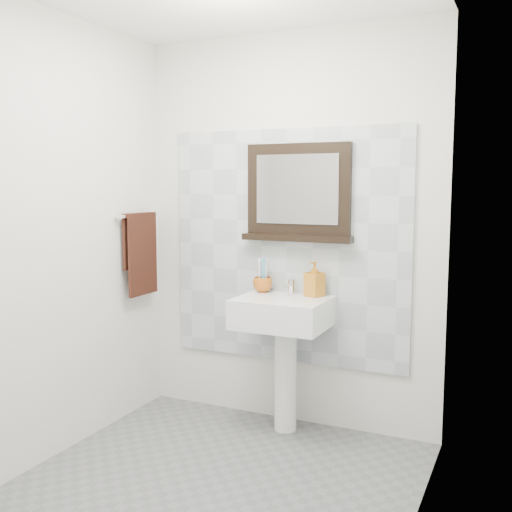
{
  "coord_description": "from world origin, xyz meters",
  "views": [
    {
      "loc": [
        1.43,
        -2.47,
        1.54
      ],
      "look_at": [
        0.03,
        0.55,
        1.15
      ],
      "focal_mm": 42.0,
      "sensor_mm": 36.0,
      "label": 1
    }
  ],
  "objects_px": {
    "toothbrush_cup": "(263,285)",
    "hand_towel": "(141,247)",
    "framed_mirror": "(298,195)",
    "pedestal_sink": "(283,327)",
    "soap_dispenser": "(314,279)"
  },
  "relations": [
    {
      "from": "soap_dispenser",
      "to": "framed_mirror",
      "type": "xyz_separation_m",
      "value": [
        -0.14,
        0.06,
        0.52
      ]
    },
    {
      "from": "toothbrush_cup",
      "to": "hand_towel",
      "type": "xyz_separation_m",
      "value": [
        -0.81,
        -0.19,
        0.22
      ]
    },
    {
      "from": "toothbrush_cup",
      "to": "hand_towel",
      "type": "distance_m",
      "value": 0.86
    },
    {
      "from": "hand_towel",
      "to": "pedestal_sink",
      "type": "bearing_deg",
      "value": 3.57
    },
    {
      "from": "pedestal_sink",
      "to": "framed_mirror",
      "type": "height_order",
      "value": "framed_mirror"
    },
    {
      "from": "toothbrush_cup",
      "to": "framed_mirror",
      "type": "distance_m",
      "value": 0.62
    },
    {
      "from": "soap_dispenser",
      "to": "hand_towel",
      "type": "distance_m",
      "value": 1.19
    },
    {
      "from": "pedestal_sink",
      "to": "hand_towel",
      "type": "bearing_deg",
      "value": -176.43
    },
    {
      "from": "soap_dispenser",
      "to": "pedestal_sink",
      "type": "bearing_deg",
      "value": -120.2
    },
    {
      "from": "toothbrush_cup",
      "to": "pedestal_sink",
      "type": "bearing_deg",
      "value": -32.54
    },
    {
      "from": "pedestal_sink",
      "to": "hand_towel",
      "type": "xyz_separation_m",
      "value": [
        -1.01,
        -0.06,
        0.46
      ]
    },
    {
      "from": "soap_dispenser",
      "to": "framed_mirror",
      "type": "relative_size",
      "value": 0.3
    },
    {
      "from": "toothbrush_cup",
      "to": "hand_towel",
      "type": "relative_size",
      "value": 0.22
    },
    {
      "from": "pedestal_sink",
      "to": "hand_towel",
      "type": "distance_m",
      "value": 1.11
    },
    {
      "from": "toothbrush_cup",
      "to": "soap_dispenser",
      "type": "xyz_separation_m",
      "value": [
        0.35,
        0.0,
        0.06
      ]
    }
  ]
}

